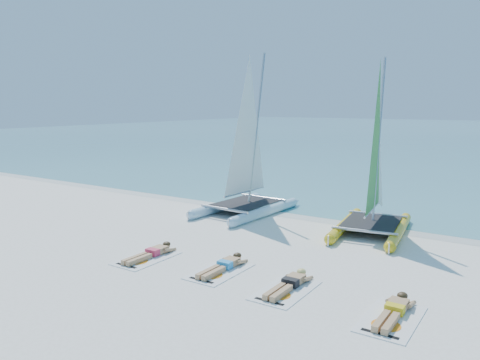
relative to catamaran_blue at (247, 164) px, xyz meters
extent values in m
plane|color=white|center=(2.75, -4.73, -1.90)|extent=(140.00, 140.00, 0.00)
cube|color=silver|center=(2.75, 0.77, -1.90)|extent=(140.00, 1.40, 0.01)
cylinder|color=#B9E1F3|center=(-0.94, -0.04, -1.72)|extent=(0.62, 4.20, 0.37)
cone|color=#B9E1F3|center=(-0.80, 2.26, -1.72)|extent=(0.38, 0.55, 0.35)
cylinder|color=#B9E1F3|center=(0.93, -0.15, -1.72)|extent=(0.62, 4.20, 0.37)
cone|color=#B9E1F3|center=(1.06, 2.15, -1.72)|extent=(0.38, 0.55, 0.35)
cube|color=black|center=(-0.01, -0.10, -1.50)|extent=(1.93, 2.40, 0.03)
cylinder|color=#B1B3B8|center=(0.04, 0.65, 1.37)|extent=(0.15, 1.10, 5.76)
cylinder|color=gold|center=(4.12, -0.33, -1.73)|extent=(0.85, 3.91, 0.34)
cone|color=gold|center=(3.84, 1.79, -1.73)|extent=(0.39, 0.54, 0.33)
cylinder|color=gold|center=(5.85, -0.11, -1.73)|extent=(0.85, 3.91, 0.34)
cone|color=gold|center=(5.57, 2.02, -1.73)|extent=(0.39, 0.54, 0.33)
cube|color=black|center=(4.98, -0.22, -1.53)|extent=(1.94, 2.34, 0.03)
cylinder|color=#B1B3B8|center=(4.89, 0.47, 1.15)|extent=(0.21, 1.03, 5.36)
cube|color=white|center=(0.66, -6.16, -1.89)|extent=(1.00, 1.85, 0.02)
cube|color=tan|center=(0.66, -5.73, -1.78)|extent=(0.36, 0.55, 0.17)
cube|color=#D43152|center=(0.66, -5.93, -1.78)|extent=(0.37, 0.22, 0.17)
cube|color=tan|center=(0.66, -6.53, -1.82)|extent=(0.31, 0.85, 0.13)
sphere|color=tan|center=(0.66, -5.36, -1.74)|extent=(0.21, 0.21, 0.21)
ellipsoid|color=#382814|center=(0.66, -5.35, -1.70)|extent=(0.22, 0.24, 0.15)
cube|color=white|center=(2.92, -5.89, -1.89)|extent=(1.00, 1.85, 0.02)
cube|color=tan|center=(2.92, -5.46, -1.78)|extent=(0.36, 0.55, 0.17)
cube|color=#2995DB|center=(2.92, -5.66, -1.78)|extent=(0.37, 0.22, 0.17)
cube|color=tan|center=(2.92, -6.26, -1.82)|extent=(0.31, 0.85, 0.13)
sphere|color=tan|center=(2.92, -5.09, -1.74)|extent=(0.21, 0.21, 0.21)
ellipsoid|color=#382814|center=(2.92, -5.08, -1.70)|extent=(0.22, 0.24, 0.15)
cube|color=white|center=(4.89, -6.06, -1.89)|extent=(1.00, 1.85, 0.02)
cube|color=tan|center=(4.89, -5.63, -1.78)|extent=(0.36, 0.55, 0.17)
cube|color=black|center=(4.89, -5.83, -1.78)|extent=(0.37, 0.22, 0.17)
cube|color=tan|center=(4.89, -6.43, -1.82)|extent=(0.31, 0.85, 0.13)
sphere|color=tan|center=(4.89, -5.26, -1.74)|extent=(0.21, 0.21, 0.21)
ellipsoid|color=#D9C466|center=(4.89, -5.25, -1.70)|extent=(0.22, 0.24, 0.15)
cube|color=white|center=(7.30, -6.19, -1.89)|extent=(1.00, 1.85, 0.02)
cube|color=tan|center=(7.30, -5.76, -1.78)|extent=(0.36, 0.55, 0.17)
cube|color=yellow|center=(7.30, -5.96, -1.78)|extent=(0.37, 0.22, 0.17)
cube|color=tan|center=(7.30, -6.56, -1.82)|extent=(0.31, 0.85, 0.13)
sphere|color=tan|center=(7.30, -5.39, -1.74)|extent=(0.21, 0.21, 0.21)
ellipsoid|color=#382814|center=(7.30, -5.38, -1.70)|extent=(0.22, 0.24, 0.15)
camera|label=1|loc=(9.53, -15.05, 2.30)|focal=35.00mm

